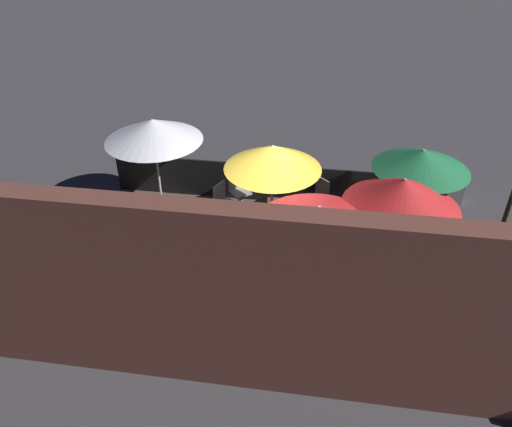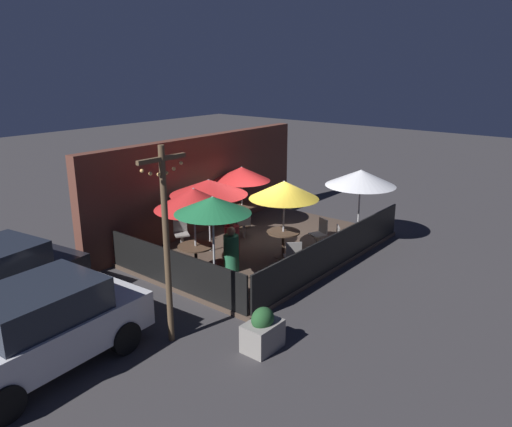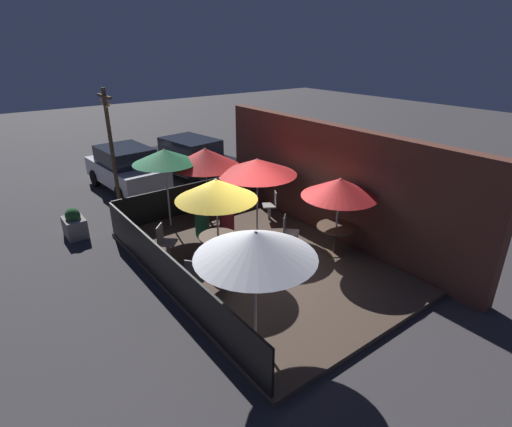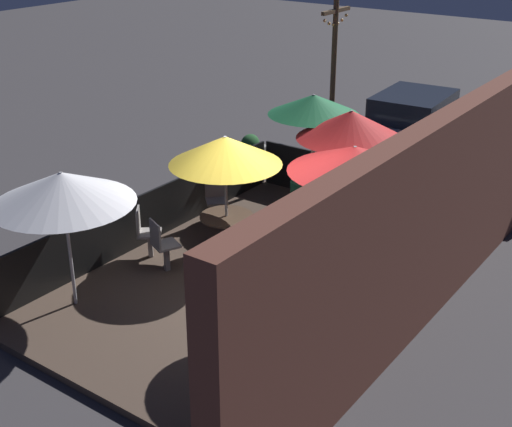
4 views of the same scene
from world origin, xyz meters
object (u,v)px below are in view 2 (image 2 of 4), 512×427
Objects in this scene: patio_umbrella_4 at (209,187)px; patio_chair_3 at (244,223)px; dining_table_1 at (242,209)px; patio_chair_0 at (320,233)px; planter_box at (263,331)px; patio_umbrella_0 at (194,199)px; dining_table_0 at (196,251)px; patio_chair_1 at (293,257)px; patron_1 at (231,251)px; patio_umbrella_2 at (284,190)px; patron_0 at (232,242)px; patio_umbrella_5 at (361,178)px; light_post at (166,237)px; patio_chair_2 at (181,232)px; parked_car_0 at (41,327)px; patio_umbrella_3 at (213,205)px; patio_chair_4 at (334,240)px; patio_umbrella_1 at (242,174)px; dining_table_2 at (283,237)px.

patio_chair_3 is (1.44, -0.06, -1.39)m from patio_umbrella_4.
dining_table_1 is 3.17m from patio_chair_0.
patio_chair_3 is 1.07× the size of planter_box.
patio_umbrella_0 is 1.40m from dining_table_0.
patio_chair_1 is 1.62m from patron_1.
patron_0 is (-1.08, 0.95, -1.41)m from patio_umbrella_2.
light_post reaches higher than patio_umbrella_5.
patio_umbrella_2 reaches higher than patio_chair_2.
patron_1 is at bearing 23.52° from patio_chair_2.
patio_umbrella_3 is at bearing -7.68° from parked_car_0.
light_post is (-5.72, 0.34, 1.59)m from patio_chair_4.
patio_umbrella_3 is 2.60m from patio_umbrella_4.
patio_umbrella_5 reaches higher than patio_chair_0.
patio_umbrella_4 reaches higher than patio_chair_4.
patio_umbrella_1 is 1.19m from dining_table_1.
planter_box is at bearing -148.88° from dining_table_2.
patron_1 reaches higher than dining_table_1.
dining_table_0 is at bearing 155.13° from patio_umbrella_2.
light_post reaches higher than patio_chair_0.
dining_table_1 is 1.20m from patio_chair_3.
dining_table_2 is at bearing 0.00° from patio_chair_0.
dining_table_2 is 1.03× the size of patio_chair_4.
patio_umbrella_2 reaches higher than patio_umbrella_1.
patio_chair_2 is at bearing -8.86° from patio_chair_4.
planter_box is at bearing -114.86° from dining_table_0.
patio_chair_3 reaches higher than planter_box.
light_post is at bearing 119.04° from planter_box.
patio_umbrella_4 is 1.68m from patio_chair_2.
patio_umbrella_1 is 3.42m from patio_chair_0.
patio_umbrella_1 is at bearing 110.72° from patio_umbrella_5.
dining_table_1 is 1.13× the size of planter_box.
patio_umbrella_3 is at bearing 165.75° from patio_chair_3.
light_post is (-7.52, 0.14, 0.15)m from patio_umbrella_5.
dining_table_2 is 1.00× the size of patio_chair_0.
patio_umbrella_1 is 0.92× the size of patio_umbrella_4.
patio_umbrella_4 is 0.56× the size of light_post.
patron_1 is 0.30× the size of light_post.
patio_umbrella_3 is at bearing -147.19° from dining_table_1.
patio_umbrella_1 is at bearing 63.26° from patio_umbrella_2.
patio_chair_1 reaches higher than patio_chair_4.
planter_box is (-1.18, -2.40, -1.84)m from patio_umbrella_3.
dining_table_1 is at bearing 63.26° from dining_table_2.
light_post is (-4.83, -0.75, 0.15)m from patio_umbrella_2.
patio_chair_4 is at bearing -96.96° from patio_umbrella_1.
patio_chair_0 is 1.04× the size of patio_chair_2.
patio_umbrella_5 is (1.35, -3.56, 0.14)m from patio_umbrella_1.
patio_chair_2 is 5.73m from planter_box.
patio_umbrella_4 is 2.43× the size of patio_chair_2.
planter_box is (-2.61, -5.10, -0.22)m from patio_chair_2.
patron_0 is (0.24, -1.78, 0.04)m from patio_chair_2.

